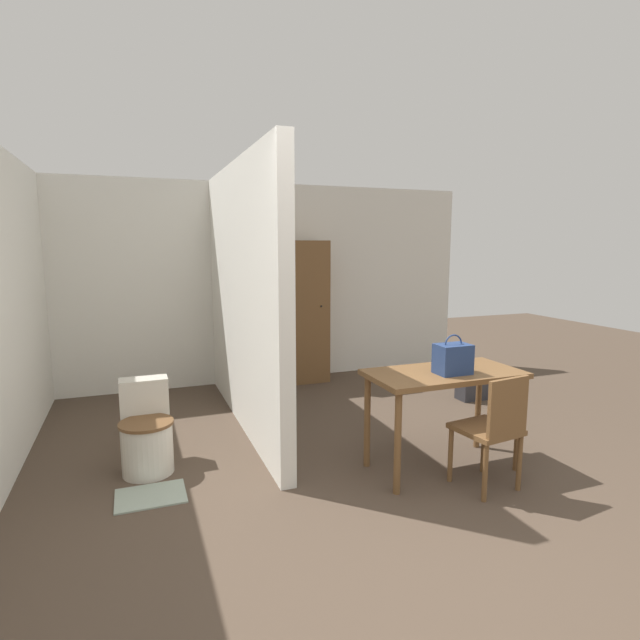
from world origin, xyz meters
TOP-DOWN VIEW (x-y plane):
  - ground_plane at (0.00, 0.00)m, footprint 16.00×16.00m
  - wall_back at (0.00, 4.24)m, footprint 5.76×0.12m
  - partition_wall at (-0.51, 2.70)m, footprint 0.12×2.95m
  - dining_table at (0.72, 1.14)m, footprint 1.18×0.60m
  - wooden_chair at (0.85, 0.72)m, footprint 0.44×0.44m
  - toilet at (-1.44, 1.93)m, footprint 0.41×0.55m
  - handbag at (0.73, 1.06)m, footprint 0.26×0.18m
  - wooden_cabinet at (0.55, 3.96)m, footprint 0.56×0.43m
  - bath_mat at (-1.44, 1.47)m, footprint 0.47×0.36m
  - space_heater at (2.09, 2.52)m, footprint 0.36×0.20m

SIDE VIEW (x-z plane):
  - ground_plane at x=0.00m, z-range 0.00..0.00m
  - bath_mat at x=-1.44m, z-range 0.00..0.01m
  - space_heater at x=2.09m, z-range 0.00..0.42m
  - toilet at x=-1.44m, z-range -0.05..0.63m
  - wooden_chair at x=0.85m, z-range 0.04..0.89m
  - dining_table at x=0.72m, z-range 0.29..1.07m
  - wooden_cabinet at x=0.55m, z-range 0.00..1.79m
  - handbag at x=0.73m, z-range 0.75..1.05m
  - wall_back at x=0.00m, z-range 0.00..2.50m
  - partition_wall at x=-0.51m, z-range 0.00..2.50m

